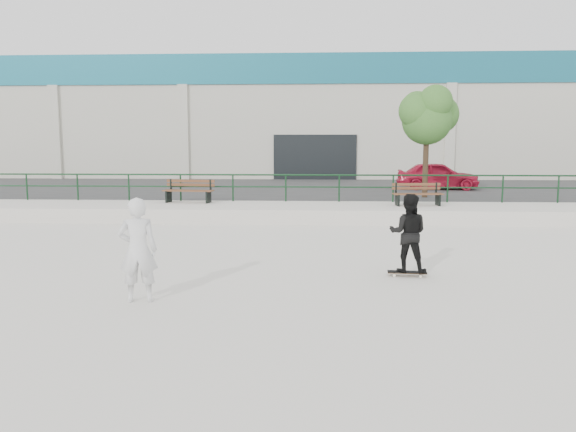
# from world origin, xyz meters

# --- Properties ---
(ground) EXTENTS (120.00, 120.00, 0.00)m
(ground) POSITION_xyz_m (0.00, 0.00, 0.00)
(ground) COLOR silver
(ground) RESTS_ON ground
(ledge) EXTENTS (30.00, 3.00, 0.50)m
(ledge) POSITION_xyz_m (0.00, 9.50, 0.25)
(ledge) COLOR beige
(ledge) RESTS_ON ground
(parking_strip) EXTENTS (60.00, 14.00, 0.50)m
(parking_strip) POSITION_xyz_m (0.00, 18.00, 0.25)
(parking_strip) COLOR #313131
(parking_strip) RESTS_ON ground
(railing) EXTENTS (28.00, 0.06, 1.03)m
(railing) POSITION_xyz_m (-0.00, 10.80, 1.24)
(railing) COLOR #14371D
(railing) RESTS_ON ledge
(commercial_building) EXTENTS (44.20, 16.33, 8.00)m
(commercial_building) POSITION_xyz_m (-0.00, 31.99, 4.58)
(commercial_building) COLOR #B6B3A3
(commercial_building) RESTS_ON ground
(bench_left) EXTENTS (1.90, 0.74, 0.85)m
(bench_left) POSITION_xyz_m (-4.56, 10.27, 0.92)
(bench_left) COLOR brown
(bench_left) RESTS_ON ledge
(bench_right) EXTENTS (1.77, 0.68, 0.80)m
(bench_right) POSITION_xyz_m (3.70, 9.67, 0.89)
(bench_right) COLOR brown
(bench_right) RESTS_ON ledge
(tree) EXTENTS (2.50, 2.22, 4.44)m
(tree) POSITION_xyz_m (4.57, 12.79, 3.83)
(tree) COLOR #3E2E1F
(tree) RESTS_ON parking_strip
(red_car) EXTENTS (3.97, 1.90, 1.31)m
(red_car) POSITION_xyz_m (5.89, 16.88, 1.15)
(red_car) COLOR #B91633
(red_car) RESTS_ON parking_strip
(skateboard) EXTENTS (0.79, 0.26, 0.09)m
(skateboard) POSITION_xyz_m (2.03, 1.05, 0.07)
(skateboard) COLOR black
(skateboard) RESTS_ON ground
(standing_skater) EXTENTS (0.87, 0.74, 1.58)m
(standing_skater) POSITION_xyz_m (2.03, 1.05, 0.88)
(standing_skater) COLOR black
(standing_skater) RESTS_ON skateboard
(seated_skater) EXTENTS (0.72, 0.54, 1.78)m
(seated_skater) POSITION_xyz_m (-2.80, -1.06, 0.89)
(seated_skater) COLOR silver
(seated_skater) RESTS_ON ground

